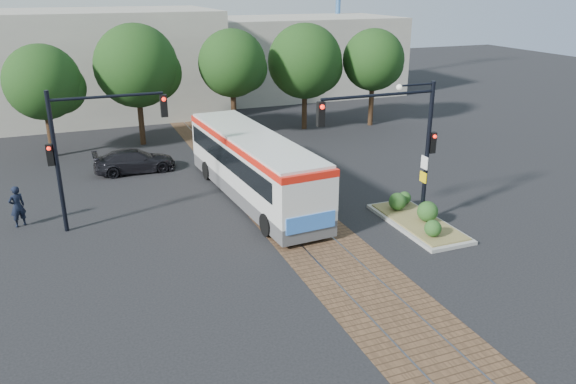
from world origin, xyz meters
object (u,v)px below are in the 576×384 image
at_px(traffic_island, 417,217).
at_px(parked_car, 135,161).
at_px(city_bus, 253,164).
at_px(signal_pole_left, 84,141).
at_px(signal_pole_main, 404,133).
at_px(officer, 17,206).

bearing_deg(traffic_island, parked_car, 131.31).
distance_m(city_bus, signal_pole_left, 7.84).
relative_size(signal_pole_main, parked_car, 1.36).
xyz_separation_m(city_bus, traffic_island, (5.67, -5.64, -1.44)).
xyz_separation_m(traffic_island, officer, (-16.19, 6.16, 0.59)).
relative_size(traffic_island, parked_car, 1.18).
bearing_deg(signal_pole_left, officer, 157.09).
xyz_separation_m(signal_pole_left, officer, (-3.00, 1.27, -2.95)).
bearing_deg(officer, parked_car, -160.00).
bearing_deg(parked_car, traffic_island, -138.73).
relative_size(signal_pole_main, officer, 3.27).
distance_m(signal_pole_main, signal_pole_left, 13.14).
bearing_deg(city_bus, traffic_island, -48.85).
height_order(city_bus, signal_pole_left, signal_pole_left).
distance_m(city_bus, signal_pole_main, 7.66).
bearing_deg(signal_pole_left, city_bus, 5.69).
distance_m(signal_pole_left, parked_car, 8.24).
xyz_separation_m(city_bus, signal_pole_left, (-7.52, -0.75, 2.09)).
distance_m(city_bus, traffic_island, 8.13).
bearing_deg(traffic_island, city_bus, 135.12).
xyz_separation_m(city_bus, signal_pole_main, (4.71, -5.55, 2.38)).
height_order(signal_pole_left, officer, signal_pole_left).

